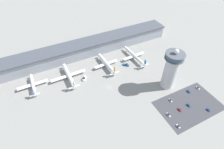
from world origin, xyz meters
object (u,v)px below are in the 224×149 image
Objects in this scene: service_truck_catering at (84,78)px; car_maroon_suv at (189,105)px; airplane_gate_alpha at (33,85)px; car_red_hatchback at (208,110)px; car_blue_compact at (178,126)px; control_tower at (171,69)px; car_green_van at (198,88)px; airplane_gate_delta at (135,56)px; car_white_wagon at (171,100)px; airplane_gate_charlie at (107,64)px; car_black_suv at (188,91)px; airplane_gate_bravo at (69,76)px; service_truck_fuel at (126,65)px; car_yellow_taxi at (169,115)px; car_silver_sedan at (180,110)px.

service_truck_catering is 1.69× the size of car_maroon_suv.
airplane_gate_alpha is 8.01× the size of car_red_hatchback.
airplane_gate_alpha reaches higher than car_blue_compact.
control_tower is 10.41× the size of car_green_van.
airplane_gate_delta is (-6.50, 57.14, -19.88)m from control_tower.
control_tower is at bearing 63.34° from car_white_wagon.
airplane_gate_charlie is 34.26m from service_truck_catering.
airplane_gate_delta is 84.13m from car_green_van.
car_black_suv is at bearing 1.82° from car_white_wagon.
car_red_hatchback is at bearing -45.40° from car_white_wagon.
airplane_gate_alpha is at bearing 174.37° from airplane_gate_bravo.
control_tower is 77.50m from airplane_gate_charlie.
airplane_gate_alpha is at bearing 146.35° from car_white_wagon.
airplane_gate_charlie is 39.54m from airplane_gate_delta.
car_black_suv is (15.58, -18.56, -23.61)m from control_tower.
airplane_gate_bravo is 134.47m from car_black_suv.
airplane_gate_bravo is 48.11m from airplane_gate_charlie.
car_green_van reaches higher than car_blue_compact.
car_maroon_suv is 17.80m from car_white_wagon.
airplane_gate_bravo reaches higher than service_truck_catering.
car_white_wagon is at bearing -116.66° from control_tower.
service_truck_fuel is at bearing 101.17° from car_white_wagon.
car_black_suv is (149.10, -81.60, -3.32)m from airplane_gate_alpha.
car_blue_compact is 13.62m from car_yellow_taxi.
car_blue_compact is at bearing -116.72° from car_white_wagon.
airplane_gate_bravo is at bearing 149.04° from service_truck_catering.
car_maroon_suv is at bearing -153.27° from car_green_van.
service_truck_fuel reaches higher than car_red_hatchback.
service_truck_catering reaches higher than car_green_van.
control_tower is 33.83m from car_black_suv.
car_yellow_taxi is (-13.69, 0.16, 0.05)m from car_silver_sedan.
car_white_wagon is at bearing 91.43° from car_silver_sedan.
service_truck_catering is at bearing 179.66° from service_truck_fuel.
airplane_gate_bravo reaches higher than car_silver_sedan.
car_maroon_suv is 11.75m from car_silver_sedan.
service_truck_catering is 97.98m from car_white_wagon.
car_maroon_suv is 19.17m from car_black_suv.
service_truck_fuel is (-16.86, -7.44, -3.26)m from airplane_gate_delta.
car_silver_sedan is at bearing -68.21° from airplane_gate_charlie.
car_black_suv is at bearing -60.30° from service_truck_fuel.
car_maroon_suv is 29.27m from car_green_van.
airplane_gate_charlie reaches higher than airplane_gate_bravo.
service_truck_fuel reaches higher than car_silver_sedan.
airplane_gate_delta is 76.66m from car_white_wagon.
airplane_gate_charlie is 0.90× the size of airplane_gate_delta.
airplane_gate_charlie reaches higher than car_blue_compact.
service_truck_fuel is at bearing 90.16° from car_blue_compact.
airplane_gate_bravo is 133.07m from car_maroon_suv.
airplane_gate_bravo is at bearing 147.85° from control_tower.
car_maroon_suv is at bearing -133.61° from car_black_suv.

